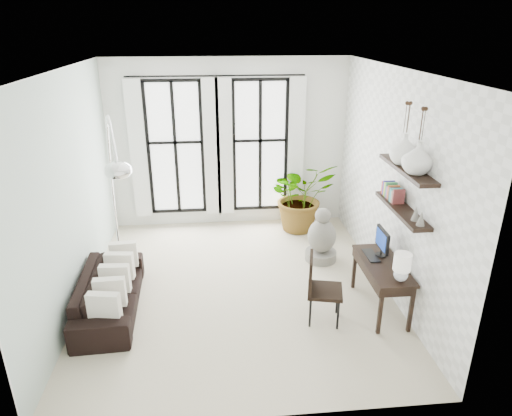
{
  "coord_description": "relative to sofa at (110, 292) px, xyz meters",
  "views": [
    {
      "loc": [
        -0.3,
        -5.99,
        3.75
      ],
      "look_at": [
        0.31,
        0.3,
        1.17
      ],
      "focal_mm": 32.0,
      "sensor_mm": 36.0,
      "label": 1
    }
  ],
  "objects": [
    {
      "name": "wall_shelves",
      "position": [
        3.91,
        -0.29,
        1.45
      ],
      "size": [
        0.25,
        1.3,
        0.6
      ],
      "color": "black",
      "rests_on": "wall_right"
    },
    {
      "name": "windows",
      "position": [
        1.6,
        2.84,
        1.28
      ],
      "size": [
        3.26,
        0.13,
        2.65
      ],
      "color": "white",
      "rests_on": "wall_back"
    },
    {
      "name": "plant",
      "position": [
        3.14,
        2.44,
        0.41
      ],
      "size": [
        1.44,
        1.32,
        1.38
      ],
      "primitive_type": "imported",
      "rotation": [
        0.0,
        0.0,
        0.22
      ],
      "color": "#2D7228",
      "rests_on": "floor"
    },
    {
      "name": "wall_left",
      "position": [
        -0.45,
        0.41,
        1.32
      ],
      "size": [
        0.0,
        5.0,
        5.0
      ],
      "primitive_type": "plane",
      "rotation": [
        1.57,
        0.0,
        1.57
      ],
      "color": "#B3C7BB",
      "rests_on": "floor"
    },
    {
      "name": "desk_chair",
      "position": [
        2.83,
        -0.5,
        0.26
      ],
      "size": [
        0.54,
        0.54,
        0.95
      ],
      "rotation": [
        0.0,
        0.0,
        -0.23
      ],
      "color": "black",
      "rests_on": "floor"
    },
    {
      "name": "sofa",
      "position": [
        0.0,
        0.0,
        0.0
      ],
      "size": [
        0.83,
        1.95,
        0.56
      ],
      "primitive_type": "imported",
      "rotation": [
        0.0,
        0.0,
        1.61
      ],
      "color": "black",
      "rests_on": "floor"
    },
    {
      "name": "wall_right",
      "position": [
        4.05,
        0.41,
        1.32
      ],
      "size": [
        0.0,
        5.0,
        5.0
      ],
      "primitive_type": "plane",
      "rotation": [
        1.57,
        0.0,
        -1.57
      ],
      "color": "white",
      "rests_on": "floor"
    },
    {
      "name": "floor",
      "position": [
        1.8,
        0.41,
        -0.28
      ],
      "size": [
        5.0,
        5.0,
        0.0
      ],
      "primitive_type": "plane",
      "color": "beige",
      "rests_on": "ground"
    },
    {
      "name": "ceiling",
      "position": [
        1.8,
        0.41,
        2.92
      ],
      "size": [
        5.0,
        5.0,
        0.0
      ],
      "primitive_type": "plane",
      "color": "white",
      "rests_on": "wall_back"
    },
    {
      "name": "vase_a",
      "position": [
        3.91,
        -0.58,
        1.99
      ],
      "size": [
        0.37,
        0.37,
        0.38
      ],
      "primitive_type": "imported",
      "color": "white",
      "rests_on": "shelf_upper"
    },
    {
      "name": "vase_b",
      "position": [
        3.91,
        -0.18,
        1.99
      ],
      "size": [
        0.37,
        0.37,
        0.38
      ],
      "primitive_type": "imported",
      "color": "white",
      "rests_on": "shelf_upper"
    },
    {
      "name": "throw_pillows",
      "position": [
        0.1,
        0.0,
        0.22
      ],
      "size": [
        0.4,
        1.52,
        0.4
      ],
      "color": "silver",
      "rests_on": "sofa"
    },
    {
      "name": "arc_lamp",
      "position": [
        0.1,
        0.69,
        1.74
      ],
      "size": [
        0.77,
        1.66,
        2.62
      ],
      "color": "silver",
      "rests_on": "floor"
    },
    {
      "name": "wall_back",
      "position": [
        1.8,
        2.91,
        1.32
      ],
      "size": [
        4.5,
        0.0,
        4.5
      ],
      "primitive_type": "plane",
      "rotation": [
        1.57,
        0.0,
        0.0
      ],
      "color": "white",
      "rests_on": "floor"
    },
    {
      "name": "desk",
      "position": [
        3.75,
        -0.38,
        0.4
      ],
      "size": [
        0.51,
        1.2,
        1.11
      ],
      "color": "black",
      "rests_on": "floor"
    },
    {
      "name": "buddha",
      "position": [
        3.26,
        1.16,
        0.12
      ],
      "size": [
        0.52,
        0.52,
        0.94
      ],
      "color": "gray",
      "rests_on": "floor"
    }
  ]
}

